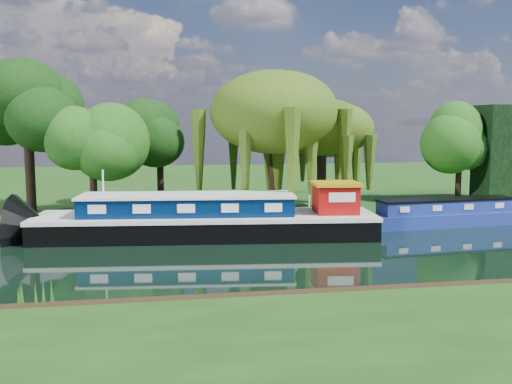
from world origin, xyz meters
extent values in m
plane|color=black|center=(0.00, 0.00, 0.00)|extent=(120.00, 120.00, 0.00)
cube|color=#193E11|center=(0.00, 34.00, 0.23)|extent=(120.00, 52.00, 0.45)
cube|color=black|center=(-7.42, 5.25, 0.51)|extent=(20.91, 6.61, 1.37)
cube|color=silver|center=(-7.42, 5.25, 1.31)|extent=(21.04, 6.71, 0.25)
cube|color=#03183F|center=(-8.56, 5.36, 1.99)|extent=(13.01, 4.55, 1.09)
cube|color=silver|center=(-8.56, 5.36, 2.60)|extent=(13.26, 4.80, 0.14)
cube|color=maroon|center=(0.53, 4.44, 2.31)|extent=(2.75, 2.75, 1.71)
cube|color=#C38D0D|center=(0.53, 4.44, 3.26)|extent=(3.06, 3.06, 0.18)
cylinder|color=silver|center=(-13.56, 5.86, 2.82)|extent=(0.11, 0.11, 2.74)
cube|color=navy|center=(9.04, 6.52, 0.38)|extent=(13.90, 3.53, 1.03)
cube|color=navy|center=(9.04, 6.52, 1.32)|extent=(9.74, 2.58, 0.86)
cube|color=black|center=(9.04, 6.52, 1.81)|extent=(9.86, 2.71, 0.11)
cube|color=silver|center=(5.53, 5.32, 1.37)|extent=(0.69, 0.12, 0.37)
cube|color=silver|center=(7.92, 5.54, 1.37)|extent=(0.69, 0.12, 0.37)
cube|color=silver|center=(10.32, 5.75, 1.37)|extent=(0.69, 0.12, 0.37)
cube|color=silver|center=(12.72, 5.97, 1.37)|extent=(0.69, 0.12, 0.37)
imported|color=maroon|center=(-9.08, 6.76, 0.00)|extent=(3.06, 2.27, 0.61)
cylinder|color=black|center=(-1.97, 11.30, 3.38)|extent=(0.76, 0.76, 5.86)
ellipsoid|color=#305011|center=(-1.97, 11.30, 7.61)|extent=(8.18, 8.18, 5.29)
cylinder|color=black|center=(1.84, 12.03, 2.70)|extent=(0.64, 0.64, 4.50)
ellipsoid|color=#305011|center=(1.84, 12.03, 5.95)|extent=(6.15, 6.15, 3.97)
cylinder|color=black|center=(-14.80, 12.05, 3.36)|extent=(0.51, 0.51, 5.82)
ellipsoid|color=#205014|center=(-14.80, 12.05, 5.74)|extent=(4.76, 4.76, 4.76)
cylinder|color=black|center=(-19.55, 14.63, 4.33)|extent=(0.76, 0.76, 7.76)
ellipsoid|color=black|center=(-19.55, 14.63, 7.50)|extent=(5.97, 5.97, 5.97)
cylinder|color=black|center=(-10.11, 16.71, 3.39)|extent=(0.48, 0.48, 5.88)
ellipsoid|color=black|center=(-10.11, 16.71, 5.80)|extent=(4.71, 4.71, 4.71)
cylinder|color=black|center=(14.40, 14.52, 3.17)|extent=(0.49, 0.49, 5.44)
ellipsoid|color=#205014|center=(14.40, 14.52, 5.39)|extent=(4.35, 4.35, 4.35)
cylinder|color=silver|center=(0.50, 10.50, 1.55)|extent=(0.10, 0.10, 2.20)
sphere|color=white|center=(0.50, 10.50, 2.83)|extent=(0.36, 0.36, 0.36)
cylinder|color=silver|center=(-10.00, 8.40, 0.95)|extent=(0.16, 0.16, 1.00)
cylinder|color=silver|center=(-4.00, 8.40, 0.95)|extent=(0.16, 0.16, 1.00)
cylinder|color=silver|center=(3.00, 8.40, 0.95)|extent=(0.16, 0.16, 1.00)
cylinder|color=silver|center=(9.00, 8.40, 0.95)|extent=(0.16, 0.16, 1.00)
cone|color=#295516|center=(-15.00, -7.60, 0.55)|extent=(1.20, 1.20, 1.10)
camera|label=1|loc=(-10.26, -29.21, 6.99)|focal=40.00mm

